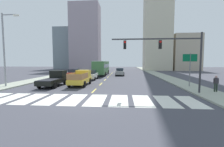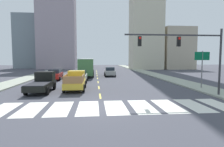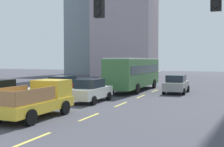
{
  "view_description": "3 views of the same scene",
  "coord_description": "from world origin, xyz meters",
  "px_view_note": "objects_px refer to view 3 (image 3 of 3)",
  "views": [
    {
      "loc": [
        3.23,
        -12.54,
        3.2
      ],
      "look_at": [
        1.65,
        8.21,
        1.57
      ],
      "focal_mm": 24.69,
      "sensor_mm": 36.0,
      "label": 1
    },
    {
      "loc": [
        -0.49,
        -13.05,
        3.45
      ],
      "look_at": [
        2.13,
        15.41,
        1.1
      ],
      "focal_mm": 30.58,
      "sensor_mm": 36.0,
      "label": 2
    },
    {
      "loc": [
        7.19,
        -5.57,
        3.11
      ],
      "look_at": [
        -1.85,
        16.93,
        2.02
      ],
      "focal_mm": 47.87,
      "sensor_mm": 36.0,
      "label": 3
    }
  ],
  "objects_px": {
    "city_bus": "(134,72)",
    "sedan_mid": "(63,86)",
    "pickup_stakebed": "(39,100)",
    "sedan_near_right": "(90,90)",
    "sedan_far": "(176,84)"
  },
  "relations": [
    {
      "from": "city_bus",
      "to": "sedan_near_right",
      "type": "xyz_separation_m",
      "value": [
        -0.55,
        -9.0,
        -1.09
      ]
    },
    {
      "from": "sedan_mid",
      "to": "sedan_far",
      "type": "height_order",
      "value": "same"
    },
    {
      "from": "sedan_near_right",
      "to": "city_bus",
      "type": "bearing_deg",
      "value": 88.38
    },
    {
      "from": "pickup_stakebed",
      "to": "city_bus",
      "type": "xyz_separation_m",
      "value": [
        0.6,
        15.3,
        1.02
      ]
    },
    {
      "from": "pickup_stakebed",
      "to": "sedan_far",
      "type": "relative_size",
      "value": 1.18
    },
    {
      "from": "pickup_stakebed",
      "to": "sedan_far",
      "type": "height_order",
      "value": "pickup_stakebed"
    },
    {
      "from": "sedan_near_right",
      "to": "sedan_mid",
      "type": "relative_size",
      "value": 1.0
    },
    {
      "from": "city_bus",
      "to": "sedan_near_right",
      "type": "height_order",
      "value": "city_bus"
    },
    {
      "from": "pickup_stakebed",
      "to": "sedan_near_right",
      "type": "bearing_deg",
      "value": 87.61
    },
    {
      "from": "city_bus",
      "to": "sedan_mid",
      "type": "xyz_separation_m",
      "value": [
        -4.65,
        -6.03,
        -1.09
      ]
    },
    {
      "from": "sedan_near_right",
      "to": "sedan_far",
      "type": "distance_m",
      "value": 9.7
    },
    {
      "from": "city_bus",
      "to": "sedan_near_right",
      "type": "distance_m",
      "value": 9.08
    },
    {
      "from": "city_bus",
      "to": "sedan_far",
      "type": "height_order",
      "value": "city_bus"
    },
    {
      "from": "pickup_stakebed",
      "to": "sedan_mid",
      "type": "relative_size",
      "value": 1.18
    },
    {
      "from": "pickup_stakebed",
      "to": "city_bus",
      "type": "bearing_deg",
      "value": 85.82
    }
  ]
}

